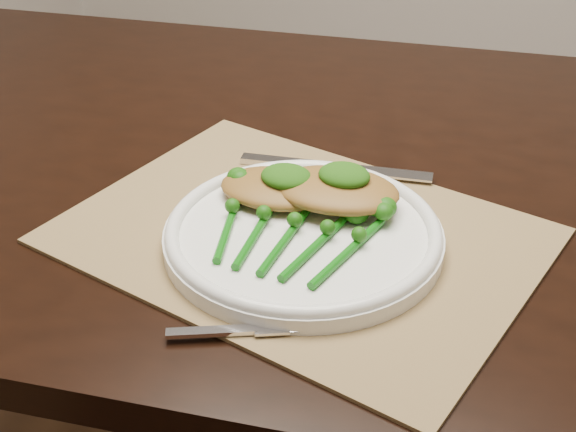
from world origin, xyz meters
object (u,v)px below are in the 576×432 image
at_px(placemat, 299,236).
at_px(chicken_fillet_left, 277,188).
at_px(broccolini_bundle, 287,237).
at_px(dining_table, 293,372).
at_px(dinner_plate, 303,234).

bearing_deg(placemat, chicken_fillet_left, 152.24).
bearing_deg(broccolini_bundle, dining_table, 110.69).
height_order(dinner_plate, chicken_fillet_left, chicken_fillet_left).
distance_m(placemat, broccolini_bundle, 0.05).
bearing_deg(dinner_plate, chicken_fillet_left, 135.17).
height_order(dining_table, dinner_plate, dinner_plate).
bearing_deg(dining_table, chicken_fillet_left, -84.52).
bearing_deg(placemat, dining_table, 125.65).
bearing_deg(chicken_fillet_left, placemat, -47.39).
relative_size(dinner_plate, broccolini_bundle, 1.67).
bearing_deg(broccolini_bundle, dinner_plate, 71.68).
xyz_separation_m(placemat, chicken_fillet_left, (-0.04, 0.03, 0.03)).
height_order(dinner_plate, broccolini_bundle, broccolini_bundle).
height_order(placemat, dinner_plate, dinner_plate).
xyz_separation_m(chicken_fillet_left, broccolini_bundle, (0.04, -0.08, -0.01)).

